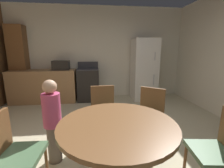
{
  "coord_description": "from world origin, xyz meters",
  "views": [
    {
      "loc": [
        -0.14,
        -1.91,
        1.43
      ],
      "look_at": [
        0.22,
        1.16,
        0.76
      ],
      "focal_mm": 24.84,
      "sensor_mm": 36.0,
      "label": 1
    }
  ],
  "objects_px": {
    "chair_northeast": "(149,113)",
    "person_child": "(52,120)",
    "refrigerator": "(144,70)",
    "chair_east": "(220,148)",
    "chair_north": "(104,110)",
    "microwave": "(61,65)",
    "oven_range": "(88,84)",
    "chair_west": "(12,151)",
    "dining_table": "(117,138)"
  },
  "relations": [
    {
      "from": "chair_northeast",
      "to": "person_child",
      "type": "height_order",
      "value": "person_child"
    },
    {
      "from": "chair_northeast",
      "to": "refrigerator",
      "type": "bearing_deg",
      "value": -157.72
    },
    {
      "from": "chair_east",
      "to": "person_child",
      "type": "height_order",
      "value": "person_child"
    },
    {
      "from": "chair_north",
      "to": "microwave",
      "type": "bearing_deg",
      "value": -157.81
    },
    {
      "from": "oven_range",
      "to": "refrigerator",
      "type": "relative_size",
      "value": 0.62
    },
    {
      "from": "oven_range",
      "to": "chair_north",
      "type": "relative_size",
      "value": 1.26
    },
    {
      "from": "person_child",
      "to": "oven_range",
      "type": "bearing_deg",
      "value": 117.84
    },
    {
      "from": "chair_northeast",
      "to": "chair_north",
      "type": "bearing_deg",
      "value": -68.97
    },
    {
      "from": "refrigerator",
      "to": "chair_west",
      "type": "distance_m",
      "value": 3.78
    },
    {
      "from": "chair_northeast",
      "to": "dining_table",
      "type": "bearing_deg",
      "value": 0.0
    },
    {
      "from": "chair_north",
      "to": "chair_northeast",
      "type": "height_order",
      "value": "same"
    },
    {
      "from": "refrigerator",
      "to": "chair_north",
      "type": "height_order",
      "value": "refrigerator"
    },
    {
      "from": "chair_east",
      "to": "chair_north",
      "type": "relative_size",
      "value": 1.0
    },
    {
      "from": "person_child",
      "to": "chair_northeast",
      "type": "bearing_deg",
      "value": 46.35
    },
    {
      "from": "dining_table",
      "to": "refrigerator",
      "type": "bearing_deg",
      "value": 67.76
    },
    {
      "from": "oven_range",
      "to": "chair_west",
      "type": "relative_size",
      "value": 1.26
    },
    {
      "from": "refrigerator",
      "to": "dining_table",
      "type": "distance_m",
      "value": 3.32
    },
    {
      "from": "chair_north",
      "to": "dining_table",
      "type": "bearing_deg",
      "value": 0.0
    },
    {
      "from": "chair_east",
      "to": "person_child",
      "type": "relative_size",
      "value": 0.8
    },
    {
      "from": "chair_east",
      "to": "chair_west",
      "type": "height_order",
      "value": "same"
    },
    {
      "from": "chair_northeast",
      "to": "chair_east",
      "type": "bearing_deg",
      "value": 60.05
    },
    {
      "from": "refrigerator",
      "to": "chair_east",
      "type": "distance_m",
      "value": 3.23
    },
    {
      "from": "oven_range",
      "to": "microwave",
      "type": "distance_m",
      "value": 0.92
    },
    {
      "from": "microwave",
      "to": "chair_east",
      "type": "bearing_deg",
      "value": -57.04
    },
    {
      "from": "chair_north",
      "to": "person_child",
      "type": "relative_size",
      "value": 0.8
    },
    {
      "from": "chair_west",
      "to": "chair_north",
      "type": "relative_size",
      "value": 1.0
    },
    {
      "from": "chair_east",
      "to": "chair_north",
      "type": "bearing_deg",
      "value": -39.02
    },
    {
      "from": "dining_table",
      "to": "oven_range",
      "type": "bearing_deg",
      "value": 97.03
    },
    {
      "from": "dining_table",
      "to": "chair_west",
      "type": "height_order",
      "value": "chair_west"
    },
    {
      "from": "dining_table",
      "to": "chair_northeast",
      "type": "relative_size",
      "value": 1.29
    },
    {
      "from": "oven_range",
      "to": "dining_table",
      "type": "bearing_deg",
      "value": -82.97
    },
    {
      "from": "microwave",
      "to": "chair_west",
      "type": "bearing_deg",
      "value": -87.74
    },
    {
      "from": "oven_range",
      "to": "person_child",
      "type": "xyz_separation_m",
      "value": [
        -0.36,
        -2.58,
        0.11
      ]
    },
    {
      "from": "chair_east",
      "to": "chair_northeast",
      "type": "height_order",
      "value": "same"
    },
    {
      "from": "microwave",
      "to": "chair_northeast",
      "type": "distance_m",
      "value": 2.95
    },
    {
      "from": "chair_west",
      "to": "oven_range",
      "type": "bearing_deg",
      "value": 81.77
    },
    {
      "from": "chair_north",
      "to": "chair_west",
      "type": "bearing_deg",
      "value": -48.59
    },
    {
      "from": "oven_range",
      "to": "chair_east",
      "type": "bearing_deg",
      "value": -67.11
    },
    {
      "from": "refrigerator",
      "to": "chair_north",
      "type": "relative_size",
      "value": 2.02
    },
    {
      "from": "refrigerator",
      "to": "chair_west",
      "type": "xyz_separation_m",
      "value": [
        -2.25,
        -3.01,
        -0.38
      ]
    },
    {
      "from": "oven_range",
      "to": "chair_west",
      "type": "xyz_separation_m",
      "value": [
        -0.61,
        -3.06,
        0.03
      ]
    },
    {
      "from": "oven_range",
      "to": "refrigerator",
      "type": "xyz_separation_m",
      "value": [
        1.64,
        -0.05,
        0.41
      ]
    },
    {
      "from": "chair_northeast",
      "to": "person_child",
      "type": "distance_m",
      "value": 1.38
    },
    {
      "from": "refrigerator",
      "to": "microwave",
      "type": "bearing_deg",
      "value": 178.79
    },
    {
      "from": "oven_range",
      "to": "chair_northeast",
      "type": "bearing_deg",
      "value": -66.8
    },
    {
      "from": "chair_east",
      "to": "oven_range",
      "type": "bearing_deg",
      "value": -59.26
    },
    {
      "from": "microwave",
      "to": "chair_northeast",
      "type": "xyz_separation_m",
      "value": [
        1.73,
        -2.33,
        -0.53
      ]
    },
    {
      "from": "chair_northeast",
      "to": "person_child",
      "type": "xyz_separation_m",
      "value": [
        -1.35,
        -0.25,
        0.08
      ]
    },
    {
      "from": "chair_west",
      "to": "dining_table",
      "type": "bearing_deg",
      "value": 0.0
    },
    {
      "from": "chair_east",
      "to": "chair_northeast",
      "type": "bearing_deg",
      "value": -60.05
    }
  ]
}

